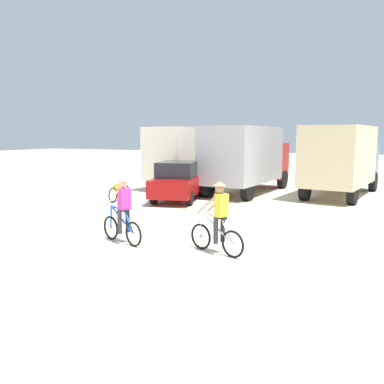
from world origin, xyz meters
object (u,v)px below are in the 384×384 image
object	(u,v)px
cyclist_orange_shirt	(123,213)
sedan_parked	(179,181)
box_truck_tan_camper	(342,157)
cyclist_cowboy_hat	(218,221)
box_truck_cream_rv	(194,154)
bicycle_spare	(119,192)
box_truck_grey_hauler	(247,156)

from	to	relation	value
cyclist_orange_shirt	sedan_parked	bearing A→B (deg)	105.25
box_truck_tan_camper	cyclist_orange_shirt	size ratio (longest dim) A/B	3.85
cyclist_cowboy_hat	box_truck_cream_rv	bearing A→B (deg)	117.49
sedan_parked	bicycle_spare	bearing A→B (deg)	-150.28
box_truck_tan_camper	bicycle_spare	size ratio (longest dim) A/B	4.05
cyclist_orange_shirt	box_truck_grey_hauler	bearing A→B (deg)	89.33
cyclist_orange_shirt	bicycle_spare	distance (m)	7.29
box_truck_grey_hauler	cyclist_orange_shirt	size ratio (longest dim) A/B	3.81
box_truck_tan_camper	cyclist_cowboy_hat	xyz separation A→B (m)	(-1.88, -11.44, -1.03)
cyclist_orange_shirt	bicycle_spare	xyz separation A→B (m)	(-4.28, 5.88, -0.45)
box_truck_tan_camper	sedan_parked	xyz separation A→B (m)	(-6.54, -4.42, -0.99)
box_truck_tan_camper	bicycle_spare	xyz separation A→B (m)	(-8.85, -5.74, -1.48)
box_truck_tan_camper	cyclist_orange_shirt	bearing A→B (deg)	-111.49
sedan_parked	cyclist_cowboy_hat	bearing A→B (deg)	-56.43
box_truck_grey_hauler	cyclist_orange_shirt	distance (m)	10.75
box_truck_grey_hauler	cyclist_orange_shirt	bearing A→B (deg)	-90.67
cyclist_cowboy_hat	bicycle_spare	xyz separation A→B (m)	(-6.98, 5.70, -0.45)
bicycle_spare	cyclist_cowboy_hat	bearing A→B (deg)	-39.25
cyclist_orange_shirt	box_truck_cream_rv	bearing A→B (deg)	105.72
box_truck_tan_camper	box_truck_grey_hauler	bearing A→B (deg)	-168.30
box_truck_cream_rv	cyclist_orange_shirt	distance (m)	12.18
cyclist_cowboy_hat	bicycle_spare	bearing A→B (deg)	140.75
box_truck_cream_rv	bicycle_spare	distance (m)	6.07
cyclist_orange_shirt	cyclist_cowboy_hat	size ratio (longest dim) A/B	1.00
sedan_parked	cyclist_orange_shirt	world-z (taller)	cyclist_orange_shirt
box_truck_cream_rv	cyclist_orange_shirt	world-z (taller)	box_truck_cream_rv
cyclist_orange_shirt	bicycle_spare	bearing A→B (deg)	126.05
sedan_parked	cyclist_orange_shirt	bearing A→B (deg)	-74.75
sedan_parked	cyclist_orange_shirt	size ratio (longest dim) A/B	2.47
sedan_parked	cyclist_cowboy_hat	xyz separation A→B (m)	(4.66, -7.02, -0.04)
sedan_parked	cyclist_cowboy_hat	world-z (taller)	cyclist_cowboy_hat
cyclist_orange_shirt	box_truck_tan_camper	bearing A→B (deg)	68.51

